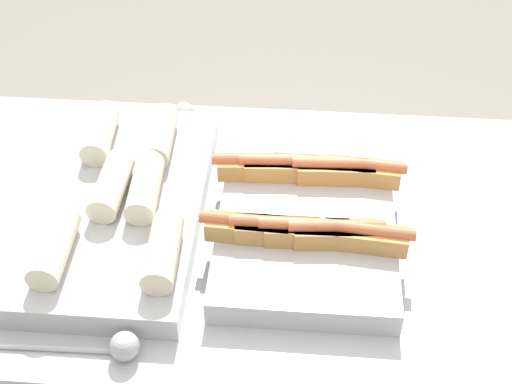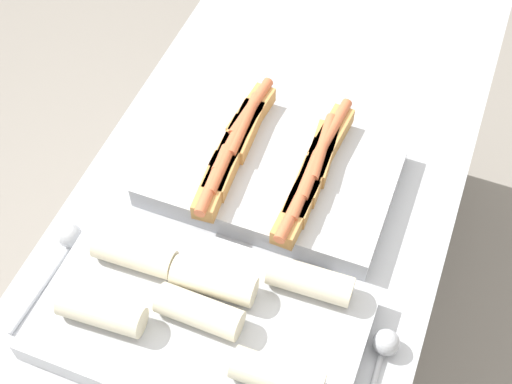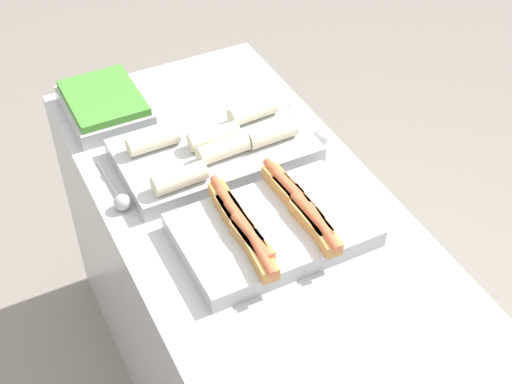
% 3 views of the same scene
% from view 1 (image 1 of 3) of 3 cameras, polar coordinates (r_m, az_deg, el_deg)
% --- Properties ---
extents(counter, '(1.83, 0.74, 0.91)m').
position_cam_1_polar(counter, '(1.68, 4.23, -13.80)').
color(counter, '#B7BABF').
rests_on(counter, ground_plane).
extents(tray_hotdogs, '(0.37, 0.48, 0.10)m').
position_cam_1_polar(tray_hotdogs, '(1.30, 4.08, -1.56)').
color(tray_hotdogs, '#B7BABF').
rests_on(tray_hotdogs, counter).
extents(tray_wraps, '(0.32, 0.55, 0.10)m').
position_cam_1_polar(tray_wraps, '(1.35, -11.04, -0.79)').
color(tray_wraps, '#B7BABF').
rests_on(tray_wraps, counter).
extents(serving_spoon_near, '(0.24, 0.05, 0.05)m').
position_cam_1_polar(serving_spoon_near, '(1.15, -11.36, -12.03)').
color(serving_spoon_near, '#B2B5BA').
rests_on(serving_spoon_near, counter).
extents(serving_spoon_far, '(0.23, 0.05, 0.05)m').
position_cam_1_polar(serving_spoon_far, '(1.57, -6.41, 6.28)').
color(serving_spoon_far, '#B2B5BA').
rests_on(serving_spoon_far, counter).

